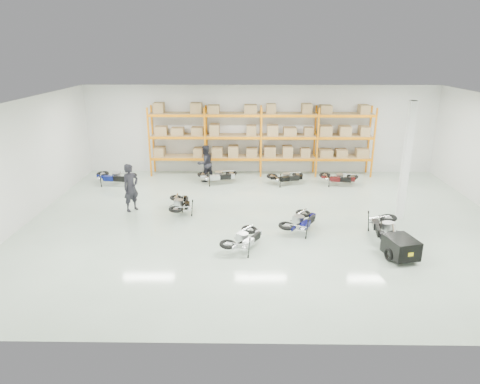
{
  "coord_description": "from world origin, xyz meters",
  "views": [
    {
      "loc": [
        -0.74,
        -14.97,
        6.29
      ],
      "look_at": [
        -0.97,
        0.32,
        1.1
      ],
      "focal_mm": 32.0,
      "sensor_mm": 36.0,
      "label": 1
    }
  ],
  "objects_px": {
    "trailer": "(401,247)",
    "person_left": "(131,188)",
    "moto_back_b": "(218,173)",
    "moto_blue_centre": "(301,218)",
    "moto_back_a": "(114,174)",
    "person_back": "(205,163)",
    "moto_silver_left": "(244,236)",
    "moto_touring_right": "(385,223)",
    "moto_back_c": "(286,175)",
    "moto_black_far_left": "(181,201)",
    "moto_back_d": "(339,175)"
  },
  "relations": [
    {
      "from": "moto_touring_right",
      "to": "person_back",
      "type": "relative_size",
      "value": 1.0
    },
    {
      "from": "moto_silver_left",
      "to": "person_left",
      "type": "bearing_deg",
      "value": -6.96
    },
    {
      "from": "moto_silver_left",
      "to": "moto_black_far_left",
      "type": "xyz_separation_m",
      "value": [
        -2.54,
        3.24,
        -0.01
      ]
    },
    {
      "from": "moto_silver_left",
      "to": "moto_back_d",
      "type": "xyz_separation_m",
      "value": [
        4.48,
        6.96,
        -0.01
      ]
    },
    {
      "from": "moto_back_b",
      "to": "moto_back_a",
      "type": "bearing_deg",
      "value": 82.07
    },
    {
      "from": "moto_black_far_left",
      "to": "trailer",
      "type": "xyz_separation_m",
      "value": [
        7.4,
        -3.87,
        -0.07
      ]
    },
    {
      "from": "trailer",
      "to": "person_back",
      "type": "relative_size",
      "value": 0.98
    },
    {
      "from": "moto_black_far_left",
      "to": "trailer",
      "type": "bearing_deg",
      "value": 144.49
    },
    {
      "from": "moto_silver_left",
      "to": "moto_back_a",
      "type": "distance_m",
      "value": 9.26
    },
    {
      "from": "moto_blue_centre",
      "to": "moto_touring_right",
      "type": "xyz_separation_m",
      "value": [
        2.86,
        -0.5,
        0.04
      ]
    },
    {
      "from": "moto_blue_centre",
      "to": "moto_back_a",
      "type": "height_order",
      "value": "moto_back_a"
    },
    {
      "from": "moto_back_a",
      "to": "person_back",
      "type": "distance_m",
      "value": 4.37
    },
    {
      "from": "moto_silver_left",
      "to": "person_left",
      "type": "relative_size",
      "value": 0.83
    },
    {
      "from": "trailer",
      "to": "moto_back_a",
      "type": "distance_m",
      "value": 13.38
    },
    {
      "from": "moto_silver_left",
      "to": "moto_back_a",
      "type": "bearing_deg",
      "value": -17.15
    },
    {
      "from": "moto_back_c",
      "to": "person_left",
      "type": "bearing_deg",
      "value": 104.66
    },
    {
      "from": "moto_black_far_left",
      "to": "moto_touring_right",
      "type": "height_order",
      "value": "moto_touring_right"
    },
    {
      "from": "moto_blue_centre",
      "to": "trailer",
      "type": "distance_m",
      "value": 3.54
    },
    {
      "from": "trailer",
      "to": "moto_back_c",
      "type": "xyz_separation_m",
      "value": [
        -2.87,
        7.66,
        0.06
      ]
    },
    {
      "from": "moto_back_c",
      "to": "moto_silver_left",
      "type": "bearing_deg",
      "value": 150.42
    },
    {
      "from": "moto_blue_centre",
      "to": "person_left",
      "type": "xyz_separation_m",
      "value": [
        -6.56,
        2.02,
        0.45
      ]
    },
    {
      "from": "moto_back_b",
      "to": "moto_back_c",
      "type": "distance_m",
      "value": 3.3
    },
    {
      "from": "moto_back_b",
      "to": "moto_back_c",
      "type": "relative_size",
      "value": 1.07
    },
    {
      "from": "moto_silver_left",
      "to": "moto_touring_right",
      "type": "bearing_deg",
      "value": -138.31
    },
    {
      "from": "moto_back_d",
      "to": "person_left",
      "type": "height_order",
      "value": "person_left"
    },
    {
      "from": "moto_back_b",
      "to": "person_left",
      "type": "height_order",
      "value": "person_left"
    },
    {
      "from": "moto_back_d",
      "to": "trailer",
      "type": "bearing_deg",
      "value": -167.3
    },
    {
      "from": "trailer",
      "to": "person_left",
      "type": "distance_m",
      "value": 10.29
    },
    {
      "from": "moto_black_far_left",
      "to": "person_left",
      "type": "bearing_deg",
      "value": -14.72
    },
    {
      "from": "moto_blue_centre",
      "to": "moto_back_a",
      "type": "bearing_deg",
      "value": -1.82
    },
    {
      "from": "moto_back_b",
      "to": "moto_blue_centre",
      "type": "bearing_deg",
      "value": -161.25
    },
    {
      "from": "moto_black_far_left",
      "to": "person_left",
      "type": "distance_m",
      "value": 2.09
    },
    {
      "from": "moto_back_a",
      "to": "person_back",
      "type": "height_order",
      "value": "person_back"
    },
    {
      "from": "moto_back_b",
      "to": "moto_black_far_left",
      "type": "bearing_deg",
      "value": 151.05
    },
    {
      "from": "moto_back_c",
      "to": "person_left",
      "type": "xyz_separation_m",
      "value": [
        -6.54,
        -3.55,
        0.49
      ]
    },
    {
      "from": "moto_back_a",
      "to": "person_back",
      "type": "xyz_separation_m",
      "value": [
        4.29,
        0.71,
        0.36
      ]
    },
    {
      "from": "moto_touring_right",
      "to": "moto_back_b",
      "type": "relative_size",
      "value": 1.08
    },
    {
      "from": "moto_blue_centre",
      "to": "moto_back_a",
      "type": "xyz_separation_m",
      "value": [
        -8.24,
        5.38,
        0.02
      ]
    },
    {
      "from": "trailer",
      "to": "person_back",
      "type": "xyz_separation_m",
      "value": [
        -6.81,
        8.18,
        0.48
      ]
    },
    {
      "from": "person_left",
      "to": "person_back",
      "type": "bearing_deg",
      "value": 5.55
    },
    {
      "from": "moto_back_c",
      "to": "moto_back_b",
      "type": "bearing_deg",
      "value": 74.2
    },
    {
      "from": "moto_back_c",
      "to": "person_left",
      "type": "height_order",
      "value": "person_left"
    },
    {
      "from": "moto_blue_centre",
      "to": "moto_back_b",
      "type": "xyz_separation_m",
      "value": [
        -3.31,
        5.68,
        -0.0
      ]
    },
    {
      "from": "trailer",
      "to": "person_left",
      "type": "relative_size",
      "value": 0.91
    },
    {
      "from": "moto_black_far_left",
      "to": "moto_back_b",
      "type": "bearing_deg",
      "value": -115.33
    },
    {
      "from": "moto_silver_left",
      "to": "moto_blue_centre",
      "type": "bearing_deg",
      "value": -113.42
    },
    {
      "from": "moto_back_a",
      "to": "moto_touring_right",
      "type": "bearing_deg",
      "value": -107.99
    },
    {
      "from": "moto_back_b",
      "to": "person_back",
      "type": "relative_size",
      "value": 0.93
    },
    {
      "from": "moto_back_c",
      "to": "moto_black_far_left",
      "type": "bearing_deg",
      "value": 116.13
    },
    {
      "from": "moto_black_far_left",
      "to": "moto_touring_right",
      "type": "distance_m",
      "value": 7.74
    }
  ]
}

